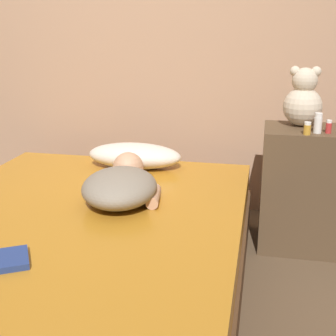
{
  "coord_description": "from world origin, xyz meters",
  "views": [
    {
      "loc": [
        0.82,
        -1.86,
        1.26
      ],
      "look_at": [
        0.39,
        0.25,
        0.59
      ],
      "focal_mm": 50.0,
      "sensor_mm": 36.0,
      "label": 1
    }
  ],
  "objects_px": {
    "person_lying": "(122,184)",
    "bottle_amber": "(307,128)",
    "bottle_red": "(329,127)",
    "bottle_white": "(318,123)",
    "pillow": "(135,156)",
    "teddy_bear": "(303,100)"
  },
  "relations": [
    {
      "from": "pillow",
      "to": "person_lying",
      "type": "bearing_deg",
      "value": -81.06
    },
    {
      "from": "bottle_amber",
      "to": "bottle_white",
      "type": "height_order",
      "value": "bottle_white"
    },
    {
      "from": "person_lying",
      "to": "bottle_red",
      "type": "bearing_deg",
      "value": 13.96
    },
    {
      "from": "bottle_white",
      "to": "bottle_red",
      "type": "bearing_deg",
      "value": 8.57
    },
    {
      "from": "person_lying",
      "to": "bottle_red",
      "type": "relative_size",
      "value": 9.24
    },
    {
      "from": "person_lying",
      "to": "bottle_amber",
      "type": "height_order",
      "value": "bottle_amber"
    },
    {
      "from": "pillow",
      "to": "person_lying",
      "type": "distance_m",
      "value": 0.55
    },
    {
      "from": "pillow",
      "to": "teddy_bear",
      "type": "relative_size",
      "value": 1.75
    },
    {
      "from": "bottle_amber",
      "to": "bottle_white",
      "type": "distance_m",
      "value": 0.08
    },
    {
      "from": "teddy_bear",
      "to": "bottle_white",
      "type": "relative_size",
      "value": 3.09
    },
    {
      "from": "teddy_bear",
      "to": "bottle_red",
      "type": "xyz_separation_m",
      "value": [
        0.13,
        -0.16,
        -0.11
      ]
    },
    {
      "from": "pillow",
      "to": "bottle_amber",
      "type": "bearing_deg",
      "value": -10.52
    },
    {
      "from": "pillow",
      "to": "teddy_bear",
      "type": "xyz_separation_m",
      "value": [
        0.97,
        0.04,
        0.36
      ]
    },
    {
      "from": "person_lying",
      "to": "bottle_amber",
      "type": "xyz_separation_m",
      "value": [
        0.9,
        0.36,
        0.25
      ]
    },
    {
      "from": "person_lying",
      "to": "bottle_amber",
      "type": "bearing_deg",
      "value": 13.29
    },
    {
      "from": "pillow",
      "to": "bottle_red",
      "type": "relative_size",
      "value": 8.18
    },
    {
      "from": "bottle_red",
      "to": "bottle_white",
      "type": "bearing_deg",
      "value": -171.43
    },
    {
      "from": "bottle_red",
      "to": "bottle_white",
      "type": "height_order",
      "value": "bottle_white"
    },
    {
      "from": "pillow",
      "to": "person_lying",
      "type": "relative_size",
      "value": 0.89
    },
    {
      "from": "person_lying",
      "to": "bottle_white",
      "type": "distance_m",
      "value": 1.07
    },
    {
      "from": "person_lying",
      "to": "bottle_white",
      "type": "bearing_deg",
      "value": 14.72
    },
    {
      "from": "bottle_amber",
      "to": "bottle_white",
      "type": "bearing_deg",
      "value": 41.95
    }
  ]
}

